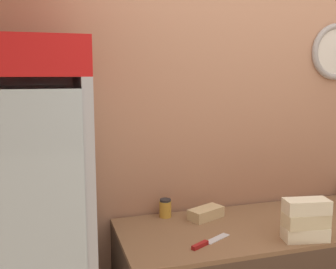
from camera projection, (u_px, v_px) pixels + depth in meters
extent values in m
cube|color=#AD7A5B|center=(243.00, 141.00, 2.77)|extent=(5.20, 0.06, 2.70)
torus|color=gray|center=(336.00, 52.00, 2.83)|extent=(0.40, 0.04, 0.40)
cylinder|color=silver|center=(336.00, 52.00, 2.83)|extent=(0.33, 0.01, 0.33)
cube|color=brown|center=(272.00, 225.00, 2.45)|extent=(1.91, 0.72, 0.02)
cube|color=#B2B7BC|center=(33.00, 228.00, 2.36)|extent=(0.62, 0.04, 1.81)
cube|color=#B2B7BC|center=(87.00, 244.00, 2.14)|extent=(0.05, 0.68, 1.81)
cube|color=white|center=(33.00, 230.00, 2.34)|extent=(0.52, 0.02, 1.71)
cube|color=red|center=(20.00, 57.00, 1.88)|extent=(0.62, 0.61, 0.18)
cube|color=silver|center=(29.00, 220.00, 2.02)|extent=(0.50, 0.56, 0.01)
cube|color=silver|center=(26.00, 158.00, 1.97)|extent=(0.50, 0.56, 0.01)
cylinder|color=orange|center=(26.00, 265.00, 1.81)|extent=(0.03, 0.03, 0.07)
cylinder|color=#72337F|center=(5.00, 151.00, 1.72)|extent=(0.08, 0.08, 0.16)
cylinder|color=#72337F|center=(3.00, 125.00, 1.70)|extent=(0.03, 0.03, 0.07)
cylinder|color=orange|center=(17.00, 222.00, 1.77)|extent=(0.06, 0.06, 0.16)
cylinder|color=orange|center=(15.00, 198.00, 1.75)|extent=(0.03, 0.03, 0.07)
cylinder|color=#72337F|center=(37.00, 219.00, 1.79)|extent=(0.06, 0.06, 0.17)
cylinder|color=#72337F|center=(36.00, 193.00, 1.77)|extent=(0.02, 0.02, 0.07)
cube|color=beige|center=(305.00, 233.00, 2.19)|extent=(0.26, 0.16, 0.08)
cube|color=beige|center=(306.00, 220.00, 2.17)|extent=(0.26, 0.14, 0.08)
cube|color=beige|center=(307.00, 206.00, 2.16)|extent=(0.26, 0.15, 0.08)
cube|color=tan|center=(206.00, 213.00, 2.52)|extent=(0.26, 0.19, 0.07)
cube|color=silver|center=(217.00, 239.00, 2.21)|extent=(0.18, 0.13, 0.00)
cube|color=maroon|center=(200.00, 245.00, 2.10)|extent=(0.11, 0.08, 0.02)
cylinder|color=gold|center=(165.00, 209.00, 2.54)|extent=(0.08, 0.08, 0.10)
cylinder|color=#262628|center=(165.00, 200.00, 2.53)|extent=(0.07, 0.07, 0.01)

